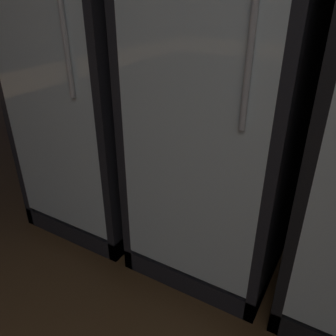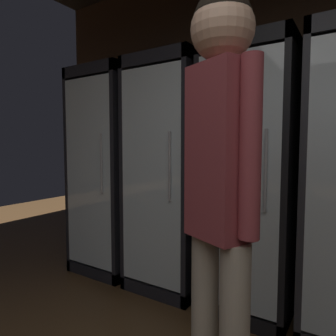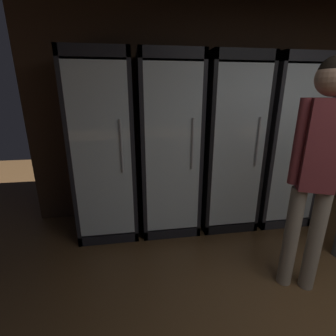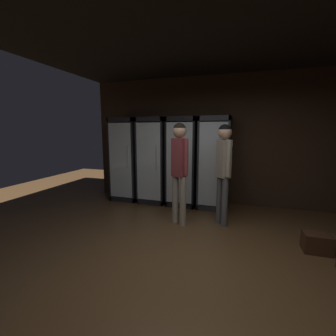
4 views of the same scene
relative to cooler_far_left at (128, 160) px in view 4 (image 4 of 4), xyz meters
name	(u,v)px [view 4 (image 4 of 4)]	position (x,y,z in m)	size (l,w,h in m)	color
ground_plane	(190,285)	(2.11, -2.70, -0.93)	(12.00, 12.00, 0.00)	brown
wall_back	(220,141)	(2.11, 0.33, 0.47)	(6.00, 0.06, 2.80)	#382619
ceiling_panel	(210,35)	(2.11, -1.70, 1.90)	(6.00, 8.00, 0.06)	black
cooler_far_left	(128,160)	(0.00, 0.00, 0.00)	(0.62, 0.68, 1.91)	black
cooler_left	(155,161)	(0.68, 0.00, 0.01)	(0.62, 0.68, 1.91)	black
cooler_center	(183,162)	(1.36, 0.00, 0.01)	(0.62, 0.68, 1.91)	black
cooler_right	(214,164)	(2.04, 0.00, 0.00)	(0.62, 0.68, 1.91)	#2B2B30
shopper_near	(179,162)	(1.58, -1.16, 0.17)	(0.33, 0.25, 1.75)	gray
shopper_far	(224,163)	(2.29, -0.96, 0.16)	(0.27, 0.30, 1.73)	#4C4C4C
wine_crate_floor	(317,243)	(3.60, -1.50, -0.80)	(0.34, 0.26, 0.26)	#3D2314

